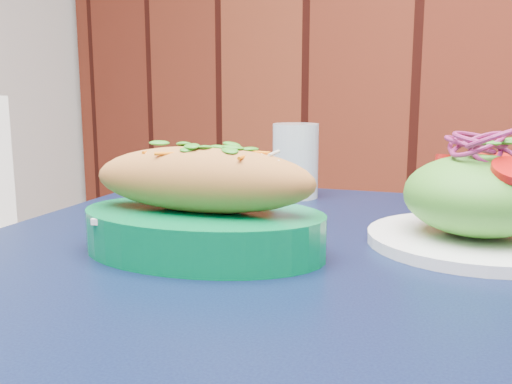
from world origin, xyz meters
The scene contains 4 objects.
cafe_table centered at (-0.38, 1.77, 0.66)m, with size 1.02×1.02×0.75m.
banh_mi_basket centered at (-0.49, 1.71, 0.80)m, with size 0.30×0.24×0.12m.
salad_plate centered at (-0.28, 1.92, 0.80)m, with size 0.23×0.23×0.13m.
water_glass centered at (-0.59, 2.03, 0.81)m, with size 0.07×0.07×0.11m, color silver.
Camera 1 is at (-0.10, 1.30, 0.92)m, focal length 40.00 mm.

